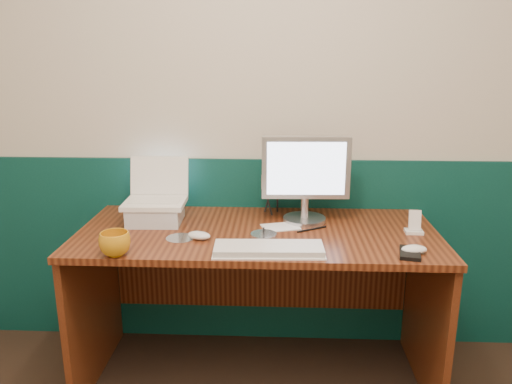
{
  "coord_description": "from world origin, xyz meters",
  "views": [
    {
      "loc": [
        0.01,
        -0.72,
        1.51
      ],
      "look_at": [
        -0.08,
        1.23,
        0.97
      ],
      "focal_mm": 35.0,
      "sensor_mm": 36.0,
      "label": 1
    }
  ],
  "objects_px": {
    "laptop": "(154,181)",
    "camcorder": "(271,193)",
    "mug": "(115,244)",
    "desk": "(257,306)",
    "keyboard": "(269,250)",
    "monitor": "(305,180)"
  },
  "relations": [
    {
      "from": "laptop",
      "to": "camcorder",
      "type": "xyz_separation_m",
      "value": [
        0.54,
        0.17,
        -0.1
      ]
    },
    {
      "from": "laptop",
      "to": "mug",
      "type": "bearing_deg",
      "value": -100.64
    },
    {
      "from": "desk",
      "to": "laptop",
      "type": "xyz_separation_m",
      "value": [
        -0.48,
        0.09,
        0.57
      ]
    },
    {
      "from": "laptop",
      "to": "keyboard",
      "type": "xyz_separation_m",
      "value": [
        0.54,
        -0.35,
        -0.19
      ]
    },
    {
      "from": "desk",
      "to": "laptop",
      "type": "relative_size",
      "value": 5.76
    },
    {
      "from": "desk",
      "to": "laptop",
      "type": "height_order",
      "value": "laptop"
    },
    {
      "from": "camcorder",
      "to": "monitor",
      "type": "bearing_deg",
      "value": -20.83
    },
    {
      "from": "desk",
      "to": "mug",
      "type": "relative_size",
      "value": 13.25
    },
    {
      "from": "mug",
      "to": "camcorder",
      "type": "relative_size",
      "value": 0.61
    },
    {
      "from": "desk",
      "to": "camcorder",
      "type": "distance_m",
      "value": 0.54
    },
    {
      "from": "monitor",
      "to": "camcorder",
      "type": "distance_m",
      "value": 0.22
    },
    {
      "from": "desk",
      "to": "monitor",
      "type": "height_order",
      "value": "monitor"
    },
    {
      "from": "desk",
      "to": "monitor",
      "type": "relative_size",
      "value": 3.97
    },
    {
      "from": "monitor",
      "to": "keyboard",
      "type": "distance_m",
      "value": 0.47
    },
    {
      "from": "laptop",
      "to": "mug",
      "type": "relative_size",
      "value": 2.3
    },
    {
      "from": "laptop",
      "to": "camcorder",
      "type": "bearing_deg",
      "value": 16.05
    },
    {
      "from": "laptop",
      "to": "keyboard",
      "type": "distance_m",
      "value": 0.66
    },
    {
      "from": "laptop",
      "to": "monitor",
      "type": "height_order",
      "value": "monitor"
    },
    {
      "from": "camcorder",
      "to": "mug",
      "type": "bearing_deg",
      "value": -120.39
    },
    {
      "from": "keyboard",
      "to": "mug",
      "type": "height_order",
      "value": "mug"
    },
    {
      "from": "desk",
      "to": "camcorder",
      "type": "bearing_deg",
      "value": 77.67
    },
    {
      "from": "monitor",
      "to": "mug",
      "type": "xyz_separation_m",
      "value": [
        -0.76,
        -0.45,
        -0.15
      ]
    }
  ]
}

